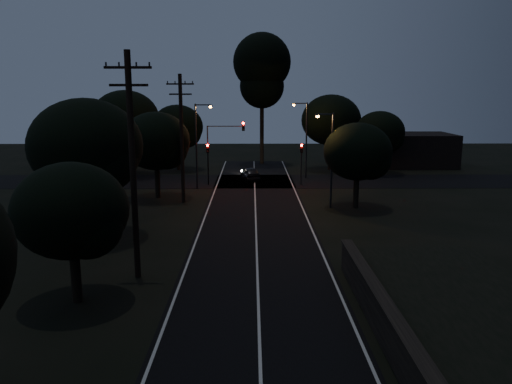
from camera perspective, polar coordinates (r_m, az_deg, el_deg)
name	(u,v)px	position (r m, az deg, el deg)	size (l,w,h in m)	color
road_surface	(255,205)	(40.88, -0.08, -1.45)	(60.00, 70.00, 0.03)	black
utility_pole_mid	(133,163)	(24.65, -13.93, 3.22)	(2.20, 0.30, 11.00)	black
utility_pole_far	(182,137)	(41.30, -8.50, 6.25)	(2.20, 0.30, 10.50)	black
tree_left_b	(74,213)	(22.56, -20.05, -2.32)	(4.88, 4.88, 6.21)	black
tree_left_c	(89,149)	(32.37, -18.50, 4.71)	(6.93, 6.93, 8.75)	black
tree_left_d	(158,143)	(43.58, -11.13, 5.56)	(5.87, 5.87, 7.45)	black
tree_far_nw	(179,128)	(59.38, -8.79, 7.25)	(6.02, 6.02, 7.63)	black
tree_far_w	(128,120)	(56.31, -14.45, 7.93)	(7.29, 7.29, 9.29)	black
tree_far_ne	(333,121)	(59.46, 8.82, 7.98)	(6.96, 6.96, 8.80)	black
tree_far_e	(382,133)	(57.66, 14.15, 6.52)	(5.52, 5.52, 7.01)	black
tree_right_a	(360,153)	(39.83, 11.83, 4.36)	(5.32, 5.32, 6.77)	black
tall_pine	(262,70)	(63.80, 0.69, 13.79)	(7.17, 7.17, 16.30)	black
building_left	(90,149)	(64.23, -18.42, 4.65)	(10.00, 8.00, 4.40)	black
building_right	(414,150)	(65.37, 17.66, 4.63)	(9.00, 7.00, 4.00)	black
signal_left	(208,157)	(49.32, -5.52, 4.05)	(0.28, 0.35, 4.10)	black
signal_right	(301,156)	(49.37, 5.21, 4.06)	(0.28, 0.35, 4.10)	black
signal_mast	(225,141)	(49.03, -3.58, 5.81)	(3.70, 0.35, 6.25)	black
streetlight_a	(198,140)	(47.22, -6.63, 5.90)	(1.66, 0.26, 8.00)	black
streetlight_b	(305,135)	(53.22, 5.58, 6.54)	(1.66, 0.26, 8.00)	black
streetlight_c	(330,154)	(39.50, 8.44, 4.37)	(1.46, 0.26, 7.50)	black
car	(250,173)	(52.27, -0.64, 2.13)	(1.60, 3.99, 1.36)	black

